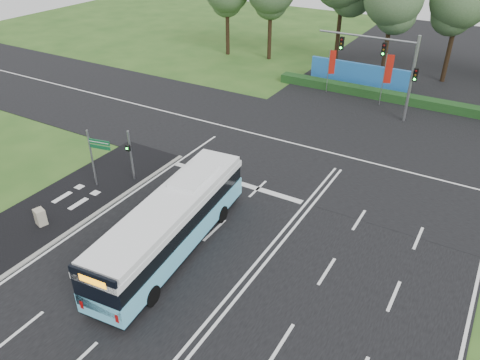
# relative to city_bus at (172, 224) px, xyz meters

# --- Properties ---
(ground) EXTENTS (120.00, 120.00, 0.00)m
(ground) POSITION_rel_city_bus_xyz_m (4.22, 2.46, -1.68)
(ground) COLOR #29511B
(ground) RESTS_ON ground
(road_main) EXTENTS (20.00, 120.00, 0.04)m
(road_main) POSITION_rel_city_bus_xyz_m (4.22, 2.46, -1.66)
(road_main) COLOR black
(road_main) RESTS_ON ground
(road_cross) EXTENTS (120.00, 14.00, 0.05)m
(road_cross) POSITION_rel_city_bus_xyz_m (4.22, 14.46, -1.66)
(road_cross) COLOR black
(road_cross) RESTS_ON ground
(bike_path) EXTENTS (5.00, 18.00, 0.06)m
(bike_path) POSITION_rel_city_bus_xyz_m (-8.28, -0.54, -1.65)
(bike_path) COLOR black
(bike_path) RESTS_ON ground
(kerb_strip) EXTENTS (0.25, 18.00, 0.12)m
(kerb_strip) POSITION_rel_city_bus_xyz_m (-5.88, -0.54, -1.62)
(kerb_strip) COLOR gray
(kerb_strip) RESTS_ON ground
(city_bus) EXTENTS (3.56, 11.81, 3.34)m
(city_bus) POSITION_rel_city_bus_xyz_m (0.00, 0.00, 0.00)
(city_bus) COLOR #67CAEF
(city_bus) RESTS_ON ground
(pedestrian_signal) EXTENTS (0.29, 0.42, 3.51)m
(pedestrian_signal) POSITION_rel_city_bus_xyz_m (-6.64, 4.36, 0.24)
(pedestrian_signal) COLOR gray
(pedestrian_signal) RESTS_ON ground
(street_sign) EXTENTS (1.50, 0.37, 3.91)m
(street_sign) POSITION_rel_city_bus_xyz_m (-7.90, 2.70, 0.79)
(street_sign) COLOR gray
(street_sign) RESTS_ON ground
(utility_cabinet) EXTENTS (0.73, 0.66, 1.01)m
(utility_cabinet) POSITION_rel_city_bus_xyz_m (-7.79, -2.01, -1.18)
(utility_cabinet) COLOR #ADA38B
(utility_cabinet) RESTS_ON ground
(banner_flag_left) EXTENTS (0.56, 0.29, 4.09)m
(banner_flag_left) POSITION_rel_city_bus_xyz_m (-1.61, 26.16, 1.00)
(banner_flag_left) COLOR gray
(banner_flag_left) RESTS_ON ground
(banner_flag_mid) EXTENTS (0.66, 0.27, 4.65)m
(banner_flag_mid) POSITION_rel_city_bus_xyz_m (3.71, 25.48, 1.35)
(banner_flag_mid) COLOR gray
(banner_flag_mid) RESTS_ON ground
(traffic_light_gantry) EXTENTS (8.41, 0.28, 7.00)m
(traffic_light_gantry) POSITION_rel_city_bus_xyz_m (4.43, 22.96, 2.98)
(traffic_light_gantry) COLOR gray
(traffic_light_gantry) RESTS_ON ground
(hedge) EXTENTS (22.00, 1.20, 0.80)m
(hedge) POSITION_rel_city_bus_xyz_m (4.22, 26.96, -1.28)
(hedge) COLOR #163D17
(hedge) RESTS_ON ground
(blue_hoarding) EXTENTS (10.00, 0.30, 2.20)m
(blue_hoarding) POSITION_rel_city_bus_xyz_m (0.22, 29.46, -0.58)
(blue_hoarding) COLOR blue
(blue_hoarding) RESTS_ON ground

